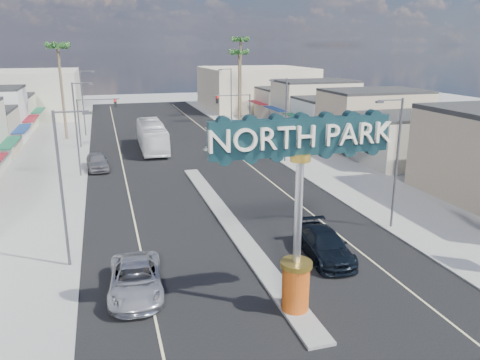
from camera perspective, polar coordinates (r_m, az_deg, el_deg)
ground at (r=48.53m, az=-6.24°, el=1.36°), size 160.00×160.00×0.00m
road at (r=48.53m, az=-6.24°, el=1.36°), size 20.00×120.00×0.01m
median_island at (r=33.60m, az=-1.30°, el=-5.18°), size 1.30×30.00×0.16m
sidewalk_left at (r=48.19m, az=-22.84°, el=0.13°), size 8.00×120.00×0.12m
sidewalk_right at (r=52.69m, az=8.91°, el=2.50°), size 8.00×120.00×0.12m
storefront_row_right at (r=68.02m, az=12.06°, el=7.92°), size 12.00×42.00×6.00m
backdrop_far_left at (r=92.67m, az=-25.32°, el=9.47°), size 20.00×20.00×8.00m
backdrop_far_right at (r=96.44m, az=1.89°, el=11.17°), size 20.00×20.00×8.00m
gateway_sign at (r=20.93m, az=7.23°, el=-1.68°), size 8.20×1.50×9.15m
traffic_signal_left at (r=60.78m, az=-17.43°, el=7.81°), size 5.09×0.45×6.00m
traffic_signal_right at (r=63.18m, az=-0.38°, el=8.83°), size 5.09×0.45×6.00m
streetlight_l_near at (r=27.32m, az=-20.67°, el=-0.26°), size 2.03×0.22×9.00m
streetlight_l_mid at (r=46.86m, az=-19.16°, el=6.37°), size 2.03×0.22×9.00m
streetlight_l_far at (r=68.66m, az=-18.49°, el=9.26°), size 2.03×0.22×9.00m
streetlight_r_near at (r=32.93m, az=18.39°, el=2.63°), size 2.03×0.22×9.00m
streetlight_r_mid at (r=50.34m, az=5.44°, el=7.80°), size 2.03×0.22×9.00m
streetlight_r_far at (r=71.08m, az=-1.21°, el=10.28°), size 2.03×0.22×9.00m
palm_left_far at (r=66.43m, az=-21.32°, el=14.38°), size 2.60×2.60×13.10m
palm_right_mid at (r=75.28m, az=-0.11°, el=14.83°), size 2.60×2.60×12.10m
palm_right_far at (r=81.59m, az=0.06°, el=16.18°), size 2.60×2.60×14.10m
suv_left at (r=24.95m, az=-12.60°, el=-11.71°), size 3.04×5.90×1.59m
suv_right at (r=28.60m, az=10.29°, el=-7.77°), size 2.78×5.86×1.65m
car_parked_left at (r=49.95m, az=-16.99°, el=2.19°), size 2.48×5.24×1.73m
car_parked_right at (r=56.53m, az=1.58°, el=4.36°), size 1.71×4.71×1.54m
city_bus at (r=57.89m, az=-10.68°, el=5.30°), size 3.03×12.21×3.39m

